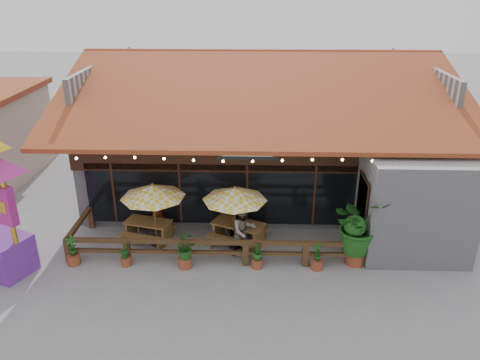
{
  "coord_description": "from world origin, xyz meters",
  "views": [
    {
      "loc": [
        -0.27,
        -13.91,
        8.84
      ],
      "look_at": [
        -0.75,
        1.5,
        2.25
      ],
      "focal_mm": 35.0,
      "sensor_mm": 36.0,
      "label": 1
    }
  ],
  "objects_px": {
    "umbrella_right": "(235,194)",
    "picnic_table_left": "(149,227)",
    "tropical_plant": "(359,226)",
    "umbrella_left": "(153,191)",
    "picnic_table_right": "(238,230)"
  },
  "relations": [
    {
      "from": "umbrella_right",
      "to": "picnic_table_left",
      "type": "distance_m",
      "value": 3.56
    },
    {
      "from": "tropical_plant",
      "to": "picnic_table_left",
      "type": "bearing_deg",
      "value": 169.98
    },
    {
      "from": "picnic_table_left",
      "to": "tropical_plant",
      "type": "distance_m",
      "value": 7.45
    },
    {
      "from": "umbrella_left",
      "to": "picnic_table_right",
      "type": "relative_size",
      "value": 1.22
    },
    {
      "from": "umbrella_left",
      "to": "tropical_plant",
      "type": "xyz_separation_m",
      "value": [
        6.96,
        -1.01,
        -0.7
      ]
    },
    {
      "from": "umbrella_left",
      "to": "picnic_table_left",
      "type": "xyz_separation_m",
      "value": [
        -0.33,
        0.28,
        -1.58
      ]
    },
    {
      "from": "umbrella_left",
      "to": "tropical_plant",
      "type": "bearing_deg",
      "value": -8.27
    },
    {
      "from": "umbrella_right",
      "to": "tropical_plant",
      "type": "bearing_deg",
      "value": -12.37
    },
    {
      "from": "picnic_table_right",
      "to": "tropical_plant",
      "type": "height_order",
      "value": "tropical_plant"
    },
    {
      "from": "picnic_table_right",
      "to": "tropical_plant",
      "type": "xyz_separation_m",
      "value": [
        4.0,
        -1.12,
        0.82
      ]
    },
    {
      "from": "umbrella_right",
      "to": "tropical_plant",
      "type": "height_order",
      "value": "tropical_plant"
    },
    {
      "from": "umbrella_right",
      "to": "tropical_plant",
      "type": "distance_m",
      "value": 4.26
    },
    {
      "from": "picnic_table_left",
      "to": "tropical_plant",
      "type": "height_order",
      "value": "tropical_plant"
    },
    {
      "from": "umbrella_right",
      "to": "picnic_table_right",
      "type": "distance_m",
      "value": 1.53
    },
    {
      "from": "picnic_table_left",
      "to": "picnic_table_right",
      "type": "height_order",
      "value": "picnic_table_right"
    }
  ]
}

